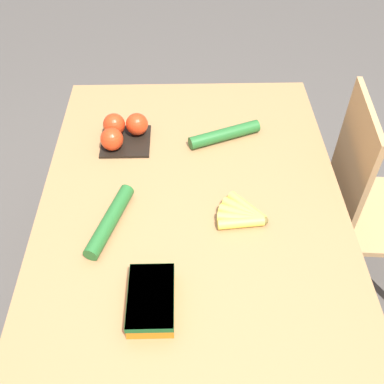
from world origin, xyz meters
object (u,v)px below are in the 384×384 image
at_px(banana_bunch, 243,215).
at_px(tomato_pack, 122,131).
at_px(cucumber_far, 110,220).
at_px(chair, 367,205).
at_px(cucumber_near, 225,134).
at_px(carrot_bag, 151,299).

distance_m(banana_bunch, tomato_pack, 0.57).
xyz_separation_m(tomato_pack, cucumber_far, (0.41, -0.00, -0.02)).
bearing_deg(chair, cucumber_far, 111.93).
distance_m(banana_bunch, cucumber_near, 0.39).
bearing_deg(chair, carrot_bag, 129.64).
height_order(banana_bunch, cucumber_near, cucumber_near).
bearing_deg(tomato_pack, cucumber_far, -0.48).
distance_m(carrot_bag, cucumber_far, 0.31).
relative_size(chair, tomato_pack, 5.38).
relative_size(cucumber_near, cucumber_far, 0.99).
bearing_deg(banana_bunch, carrot_bag, -42.62).
xyz_separation_m(banana_bunch, carrot_bag, (0.30, -0.28, 0.01)).
distance_m(chair, banana_bunch, 0.68).
relative_size(tomato_pack, cucumber_far, 0.65).
bearing_deg(banana_bunch, cucumber_far, -87.24).
bearing_deg(cucumber_near, tomato_pack, -90.29).
bearing_deg(cucumber_near, banana_bunch, 4.53).
bearing_deg(carrot_bag, cucumber_near, 160.48).
distance_m(tomato_pack, cucumber_near, 0.38).
xyz_separation_m(chair, cucumber_near, (-0.11, -0.59, 0.29)).
height_order(carrot_bag, cucumber_near, carrot_bag).
bearing_deg(tomato_pack, banana_bunch, 46.32).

